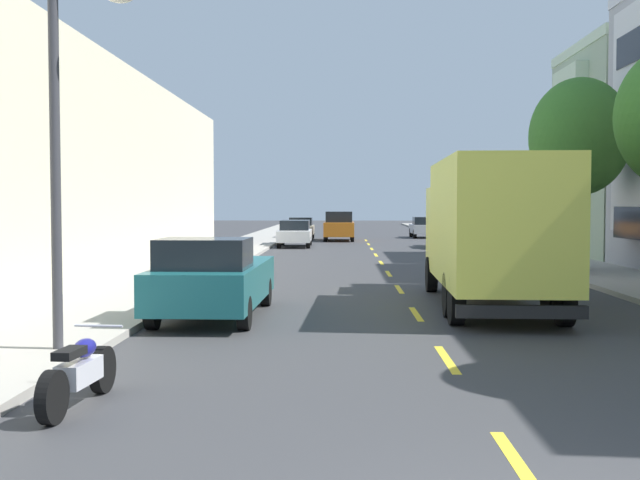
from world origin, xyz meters
The scene contains 15 objects.
ground_plane centered at (0.00, 30.00, 0.00)m, with size 160.00×160.00×0.00m, color #38383A.
sidewalk_left centered at (-7.10, 28.00, 0.07)m, with size 3.20×120.00×0.14m, color #A39E93.
sidewalk_right centered at (7.10, 28.00, 0.07)m, with size 3.20×120.00×0.14m, color #A39E93.
lane_centerline_dashes centered at (0.00, 24.50, 0.00)m, with size 0.14×47.20×0.01m.
street_tree_third centered at (6.40, 21.66, 4.68)m, with size 3.36×3.36×6.54m.
street_lamp centered at (-5.92, 6.99, 3.52)m, with size 1.35×0.28×5.72m.
delivery_box_truck centered at (1.79, 13.02, 1.92)m, with size 2.65×8.16×3.39m.
parked_wagon_white centered at (-4.27, 39.12, 0.80)m, with size 1.88×4.72×1.50m.
parked_hatchback_champagne centered at (-4.42, 48.31, 0.76)m, with size 1.76×4.01×1.50m.
parked_hatchback_silver centered at (4.27, 51.12, 0.76)m, with size 1.77×4.01×1.50m.
parked_wagon_forest centered at (4.29, 38.52, 0.80)m, with size 1.87×4.72×1.50m.
parked_wagon_red centered at (4.48, 22.55, 0.80)m, with size 1.96×4.75×1.50m.
parked_pickup_teal centered at (-4.36, 11.34, 0.83)m, with size 2.09×5.33×1.73m.
moving_orange_sedan centered at (-1.80, 46.53, 0.99)m, with size 1.95×4.80×1.93m.
parked_motorcycle centered at (-4.75, 4.00, 0.41)m, with size 0.62×2.05×0.90m.
Camera 1 is at (-1.64, -5.11, 2.41)m, focal length 43.92 mm.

